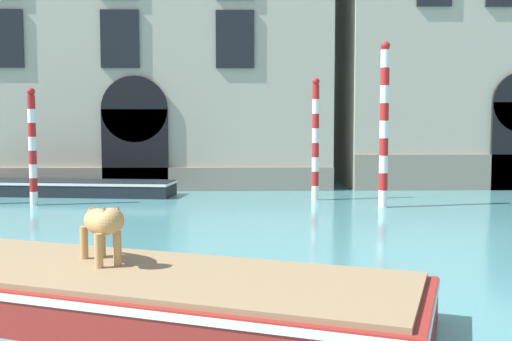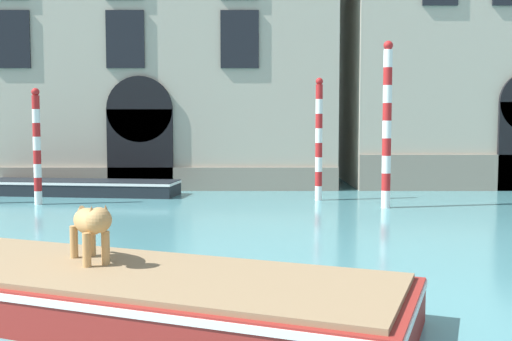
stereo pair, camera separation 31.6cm
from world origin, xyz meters
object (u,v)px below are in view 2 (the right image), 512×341
object	(u,v)px
mooring_pole_0	(319,139)
mooring_pole_3	(387,124)
dog_on_deck	(91,223)
boat_foreground	(77,286)
boat_moored_near_palazzo	(81,187)
mooring_pole_1	(37,146)

from	to	relation	value
mooring_pole_0	mooring_pole_3	bearing A→B (deg)	-44.53
dog_on_deck	mooring_pole_3	distance (m)	10.54
boat_foreground	mooring_pole_0	size ratio (longest dim) A/B	2.28
mooring_pole_0	mooring_pole_3	xyz separation A→B (m)	(1.66, -1.63, 0.43)
boat_moored_near_palazzo	mooring_pole_3	xyz separation A→B (m)	(9.13, -2.97, 2.01)
boat_foreground	mooring_pole_1	bearing A→B (deg)	133.27
mooring_pole_1	boat_foreground	bearing A→B (deg)	-67.57
boat_foreground	boat_moored_near_palazzo	bearing A→B (deg)	126.88
boat_foreground	mooring_pole_3	size ratio (longest dim) A/B	1.85
mooring_pole_0	mooring_pole_3	world-z (taller)	mooring_pole_3
dog_on_deck	mooring_pole_3	size ratio (longest dim) A/B	0.22
mooring_pole_1	mooring_pole_3	distance (m)	9.73
boat_moored_near_palazzo	mooring_pole_3	bearing A→B (deg)	-10.78
boat_foreground	mooring_pole_0	bearing A→B (deg)	89.99
boat_moored_near_palazzo	mooring_pole_1	size ratio (longest dim) A/B	1.94
mooring_pole_1	dog_on_deck	bearing A→B (deg)	-66.59
mooring_pole_1	mooring_pole_3	xyz separation A→B (m)	(9.68, -0.67, 0.61)
boat_moored_near_palazzo	boat_foreground	bearing A→B (deg)	-66.71
boat_foreground	mooring_pole_1	world-z (taller)	mooring_pole_1
boat_foreground	mooring_pole_3	world-z (taller)	mooring_pole_3
boat_moored_near_palazzo	dog_on_deck	bearing A→B (deg)	-65.91
mooring_pole_3	boat_foreground	bearing A→B (deg)	-122.39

